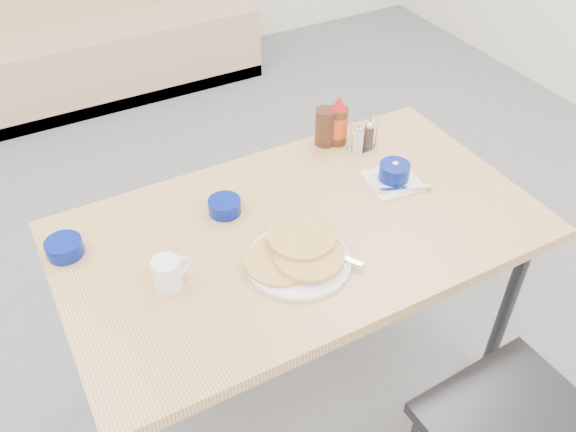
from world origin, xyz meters
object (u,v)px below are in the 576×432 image
coffee_mug (168,272)px  butter_bowl (225,206)px  creamer_bowl (64,248)px  pancake_plate (298,256)px  dining_table (301,242)px  booth_bench (98,36)px  amber_tumbler (325,127)px  grits_setting (394,174)px  syrup_bottle (338,123)px  condiment_caddy (363,139)px

coffee_mug → butter_bowl: coffee_mug is taller
coffee_mug → creamer_bowl: bearing=131.0°
pancake_plate → dining_table: bearing=56.9°
booth_bench → butter_bowl: size_ratio=19.22×
butter_bowl → booth_bench: bearing=85.9°
booth_bench → amber_tumbler: (0.29, -2.19, 0.48)m
pancake_plate → creamer_bowl: 0.65m
pancake_plate → amber_tumbler: size_ratio=2.22×
grits_setting → dining_table: bearing=-172.5°
butter_bowl → syrup_bottle: 0.52m
pancake_plate → amber_tumbler: amber_tumbler is taller
pancake_plate → grits_setting: (0.45, 0.17, 0.01)m
dining_table → butter_bowl: size_ratio=14.16×
coffee_mug → amber_tumbler: (0.70, 0.38, 0.02)m
condiment_caddy → syrup_bottle: syrup_bottle is taller
coffee_mug → creamer_bowl: (-0.22, 0.25, -0.02)m
syrup_bottle → booth_bench: bearing=98.4°
dining_table → condiment_caddy: size_ratio=12.08×
dining_table → condiment_caddy: 0.47m
creamer_bowl → syrup_bottle: 0.97m
pancake_plate → condiment_caddy: bearing=38.6°
creamer_bowl → coffee_mug: bearing=-49.0°
booth_bench → pancake_plate: size_ratio=6.45×
booth_bench → dining_table: bearing=-90.0°
booth_bench → syrup_bottle: bearing=-81.6°
creamer_bowl → amber_tumbler: bearing=7.9°
dining_table → butter_bowl: 0.25m
dining_table → creamer_bowl: (-0.63, 0.21, 0.08)m
dining_table → coffee_mug: coffee_mug is taller
condiment_caddy → booth_bench: bearing=95.0°
booth_bench → condiment_caddy: (0.38, -2.29, 0.45)m
creamer_bowl → butter_bowl: bearing=-5.7°
condiment_caddy → coffee_mug: bearing=-165.0°
syrup_bottle → dining_table: bearing=-135.1°
dining_table → grits_setting: size_ratio=7.34×
amber_tumbler → condiment_caddy: size_ratio=1.14×
pancake_plate → butter_bowl: bearing=107.3°
butter_bowl → condiment_caddy: 0.56m
pancake_plate → booth_bench: bearing=88.3°
syrup_bottle → amber_tumbler: bearing=160.8°
butter_bowl → amber_tumbler: amber_tumbler is taller
grits_setting → creamer_bowl: (-1.00, 0.16, -0.01)m
pancake_plate → grits_setting: size_ratio=1.54×
grits_setting → condiment_caddy: (0.02, 0.20, 0.01)m
coffee_mug → pancake_plate: bearing=-14.4°
grits_setting → amber_tumbler: size_ratio=1.44×
condiment_caddy → butter_bowl: bearing=-176.0°
condiment_caddy → syrup_bottle: bearing=121.5°
butter_bowl → syrup_bottle: (0.50, 0.16, 0.06)m
coffee_mug → condiment_caddy: size_ratio=0.95×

